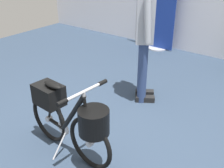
% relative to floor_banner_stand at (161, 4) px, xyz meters
% --- Properties ---
extents(ground_plane, '(7.95, 7.95, 0.00)m').
position_rel_floor_banner_stand_xyz_m(ground_plane, '(0.97, -2.83, -0.84)').
color(ground_plane, '#2D3D51').
extents(floor_banner_stand, '(0.60, 0.36, 1.86)m').
position_rel_floor_banner_stand_xyz_m(floor_banner_stand, '(0.00, 0.00, 0.00)').
color(floor_banner_stand, '#B7B7BC').
rests_on(floor_banner_stand, ground_plane).
extents(folding_bike_foreground, '(1.08, 0.53, 0.77)m').
position_rel_floor_banner_stand_xyz_m(folding_bike_foreground, '(0.84, -3.17, -0.43)').
color(folding_bike_foreground, black).
rests_on(folding_bike_foreground, ground_plane).
extents(visitor_near_wall, '(0.38, 0.45, 1.61)m').
position_rel_floor_banner_stand_xyz_m(visitor_near_wall, '(0.79, -1.85, 0.07)').
color(visitor_near_wall, navy).
rests_on(visitor_near_wall, ground_plane).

